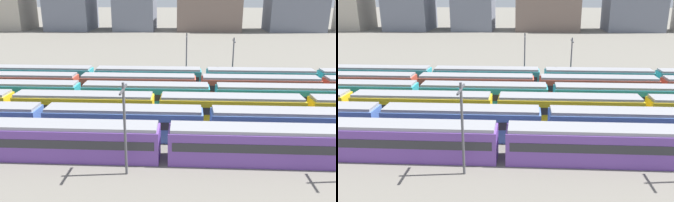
# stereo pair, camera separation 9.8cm
# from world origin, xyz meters

# --- Properties ---
(ground_plane) EXTENTS (600.00, 600.00, 0.00)m
(ground_plane) POSITION_xyz_m (0.00, 13.00, 0.00)
(ground_plane) COLOR slate
(train_track_2) EXTENTS (93.60, 3.06, 3.75)m
(train_track_2) POSITION_xyz_m (29.83, 10.40, 1.90)
(train_track_2) COLOR yellow
(train_track_2) RESTS_ON ground_plane
(train_track_3) EXTENTS (93.60, 3.06, 3.75)m
(train_track_3) POSITION_xyz_m (37.30, 15.60, 1.90)
(train_track_3) COLOR teal
(train_track_3) RESTS_ON ground_plane
(train_track_4) EXTENTS (112.50, 3.06, 3.75)m
(train_track_4) POSITION_xyz_m (44.95, 20.80, 1.90)
(train_track_4) COLOR #BC4C38
(train_track_4) RESTS_ON ground_plane
(train_track_5) EXTENTS (74.70, 3.06, 3.75)m
(train_track_5) POSITION_xyz_m (27.10, 26.00, 1.90)
(train_track_5) COLOR teal
(train_track_5) RESTS_ON ground_plane
(catenary_pole_0) EXTENTS (0.24, 3.20, 8.85)m
(catenary_pole_0) POSITION_xyz_m (18.65, -3.05, 4.96)
(catenary_pole_0) COLOR #4C4C51
(catenary_pole_0) RESTS_ON ground_plane
(catenary_pole_1) EXTENTS (0.24, 3.20, 9.25)m
(catenary_pole_1) POSITION_xyz_m (24.10, 29.18, 5.16)
(catenary_pole_1) COLOR #4C4C51
(catenary_pole_1) RESTS_ON ground_plane
(catenary_pole_3) EXTENTS (0.24, 3.20, 8.55)m
(catenary_pole_3) POSITION_xyz_m (32.29, 29.05, 4.80)
(catenary_pole_3) COLOR #4C4C51
(catenary_pole_3) RESTS_ON ground_plane
(distant_building_3) EXTENTS (26.02, 16.76, 18.86)m
(distant_building_3) POSITION_xyz_m (33.15, 117.80, 9.43)
(distant_building_3) COLOR #7A665B
(distant_building_3) RESTS_ON ground_plane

